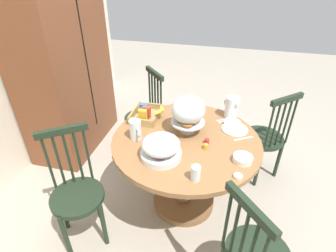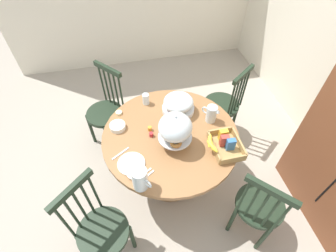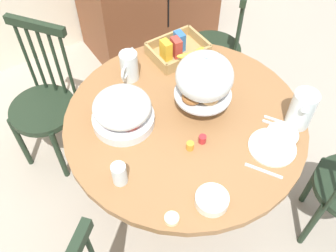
{
  "view_description": "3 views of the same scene",
  "coord_description": "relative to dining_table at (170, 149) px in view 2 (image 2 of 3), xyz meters",
  "views": [
    {
      "loc": [
        -1.86,
        -0.25,
        2.0
      ],
      "look_at": [
        -0.12,
        0.18,
        0.84
      ],
      "focal_mm": 28.9,
      "sensor_mm": 36.0,
      "label": 1
    },
    {
      "loc": [
        1.25,
        -0.3,
        2.43
      ],
      "look_at": [
        -0.22,
        0.03,
        0.74
      ],
      "focal_mm": 26.94,
      "sensor_mm": 36.0,
      "label": 2
    },
    {
      "loc": [
        -0.84,
        -0.92,
        2.13
      ],
      "look_at": [
        -0.22,
        0.03,
        0.74
      ],
      "focal_mm": 39.83,
      "sensor_mm": 36.0,
      "label": 3
    }
  ],
  "objects": [
    {
      "name": "ground_plane",
      "position": [
        0.12,
        -0.03,
        -0.53
      ],
      "size": [
        10.0,
        10.0,
        0.0
      ],
      "primitive_type": "plane",
      "color": "#A89E8E"
    },
    {
      "name": "dining_table",
      "position": [
        0.0,
        0.0,
        0.0
      ],
      "size": [
        1.19,
        1.19,
        0.74
      ],
      "color": "olive",
      "rests_on": "ground_plane"
    },
    {
      "name": "windsor_chair_near_window",
      "position": [
        -0.51,
        0.74,
        -0.07
      ],
      "size": [
        0.46,
        0.46,
        0.97
      ],
      "color": "#1E2D1E",
      "rests_on": "ground_plane"
    },
    {
      "name": "windsor_chair_by_cabinet",
      "position": [
        -0.7,
        -0.56,
        -0.07
      ],
      "size": [
        0.47,
        0.47,
        0.97
      ],
      "color": "#1E2D1E",
      "rests_on": "ground_plane"
    },
    {
      "name": "windsor_chair_facing_door",
      "position": [
        0.58,
        -0.68,
        -0.07
      ],
      "size": [
        0.47,
        0.47,
        0.97
      ],
      "color": "#1E2D1E",
      "rests_on": "ground_plane"
    },
    {
      "name": "windsor_chair_far_side",
      "position": [
        0.68,
        0.58,
        -0.07
      ],
      "size": [
        0.47,
        0.47,
        0.97
      ],
      "color": "#1E2D1E",
      "rests_on": "ground_plane"
    },
    {
      "name": "pastry_stand_with_dome",
      "position": [
        0.11,
        0.01,
        0.41
      ],
      "size": [
        0.28,
        0.28,
        0.34
      ],
      "color": "silver",
      "rests_on": "dining_table"
    },
    {
      "name": "fruit_platter_covered",
      "position": [
        -0.27,
        0.14,
        0.3
      ],
      "size": [
        0.3,
        0.3,
        0.18
      ],
      "color": "silver",
      "rests_on": "dining_table"
    },
    {
      "name": "orange_juice_pitcher",
      "position": [
        0.43,
        -0.33,
        0.3
      ],
      "size": [
        0.17,
        0.14,
        0.2
      ],
      "color": "silver",
      "rests_on": "dining_table"
    },
    {
      "name": "milk_pitcher",
      "position": [
        -0.09,
        0.39,
        0.29
      ],
      "size": [
        0.15,
        0.13,
        0.17
      ],
      "color": "silver",
      "rests_on": "dining_table"
    },
    {
      "name": "cereal_basket",
      "position": [
        0.23,
        0.4,
        0.26
      ],
      "size": [
        0.32,
        0.3,
        0.12
      ],
      "color": "tan",
      "rests_on": "dining_table"
    },
    {
      "name": "china_plate_large",
      "position": [
        0.23,
        -0.37,
        0.22
      ],
      "size": [
        0.22,
        0.22,
        0.01
      ],
      "primitive_type": "cylinder",
      "color": "white",
      "rests_on": "dining_table"
    },
    {
      "name": "china_plate_small",
      "position": [
        0.32,
        -0.35,
        0.23
      ],
      "size": [
        0.15,
        0.15,
        0.01
      ],
      "primitive_type": "cylinder",
      "color": "white",
      "rests_on": "china_plate_large"
    },
    {
      "name": "cereal_bowl",
      "position": [
        -0.17,
        -0.44,
        0.24
      ],
      "size": [
        0.14,
        0.14,
        0.04
      ],
      "primitive_type": "cylinder",
      "color": "white",
      "rests_on": "dining_table"
    },
    {
      "name": "drinking_glass",
      "position": [
        -0.44,
        -0.14,
        0.27
      ],
      "size": [
        0.06,
        0.06,
        0.11
      ],
      "primitive_type": "cylinder",
      "color": "silver",
      "rests_on": "dining_table"
    },
    {
      "name": "butter_dish",
      "position": [
        -0.35,
        -0.41,
        0.23
      ],
      "size": [
        0.06,
        0.06,
        0.02
      ],
      "primitive_type": "cylinder",
      "color": "beige",
      "rests_on": "dining_table"
    },
    {
      "name": "jam_jar_strawberry",
      "position": [
        -0.02,
        -0.17,
        0.23
      ],
      "size": [
        0.04,
        0.04,
        0.04
      ],
      "primitive_type": "cylinder",
      "color": "#B7282D",
      "rests_on": "dining_table"
    },
    {
      "name": "jam_jar_apricot",
      "position": [
        -0.09,
        -0.17,
        0.23
      ],
      "size": [
        0.04,
        0.04,
        0.04
      ],
      "primitive_type": "cylinder",
      "color": "orange",
      "rests_on": "dining_table"
    },
    {
      "name": "table_knife",
      "position": [
        0.35,
        -0.3,
        0.22
      ],
      "size": [
        0.1,
        0.15,
        0.01
      ],
      "primitive_type": "cube",
      "rotation": [
        0.0,
        0.0,
        5.26
      ],
      "color": "silver",
      "rests_on": "dining_table"
    },
    {
      "name": "dinner_fork",
      "position": [
        0.37,
        -0.28,
        0.22
      ],
      "size": [
        0.1,
        0.15,
        0.01
      ],
      "primitive_type": "cube",
      "rotation": [
        0.0,
        0.0,
        5.26
      ],
      "color": "silver",
      "rests_on": "dining_table"
    },
    {
      "name": "soup_spoon",
      "position": [
        0.11,
        -0.45,
        0.22
      ],
      "size": [
        0.1,
        0.15,
        0.01
      ],
      "primitive_type": "cube",
      "rotation": [
        0.0,
        0.0,
        5.26
      ],
      "color": "silver",
      "rests_on": "dining_table"
    }
  ]
}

